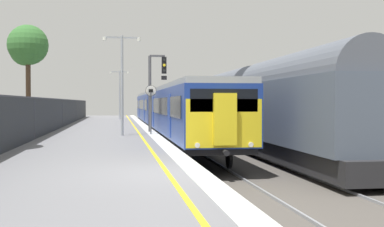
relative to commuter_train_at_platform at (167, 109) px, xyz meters
The scene contains 8 objects.
ground 24.32m from the commuter_train_at_platform, 88.71° to the right, with size 17.40×110.00×1.21m.
commuter_train_at_platform is the anchor object (origin of this frame).
freight_train_adjacent_track 5.28m from the commuter_train_at_platform, 40.53° to the right, with size 2.60×39.29×4.80m.
signal_gantry 7.61m from the commuter_train_at_platform, 101.31° to the right, with size 1.10×0.24×4.59m.
speed_limit_sign 9.79m from the commuter_train_at_platform, 100.88° to the right, with size 0.59×0.08×2.69m.
platform_lamp_mid 11.06m from the commuter_train_at_platform, 108.24° to the right, with size 2.00×0.20×5.27m.
platform_lamp_far 15.68m from the commuter_train_at_platform, 102.65° to the left, with size 2.00×0.20×5.08m.
background_tree_centre 12.16m from the commuter_train_at_platform, 162.25° to the left, with size 3.15×3.15×7.83m.
Camera 1 is at (-1.57, -11.94, 1.74)m, focal length 45.35 mm.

